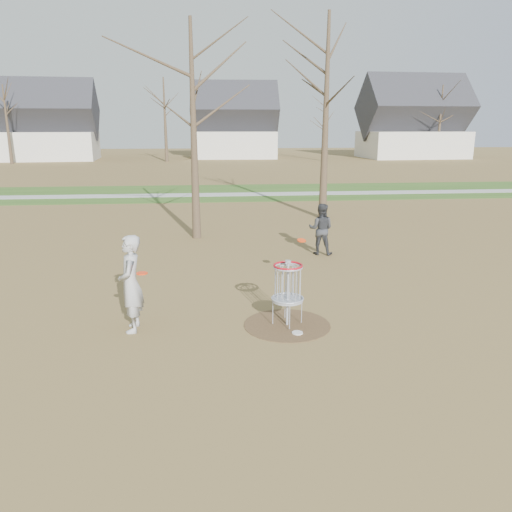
{
  "coord_description": "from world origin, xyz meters",
  "views": [
    {
      "loc": [
        -1.58,
        -9.52,
        4.02
      ],
      "look_at": [
        -0.5,
        1.5,
        1.1
      ],
      "focal_mm": 35.0,
      "sensor_mm": 36.0,
      "label": 1
    }
  ],
  "objects_px": {
    "player_standing": "(131,284)",
    "disc_golf_basket": "(288,283)",
    "player_throwing": "(321,229)",
    "disc_grounded": "(297,333)"
  },
  "relations": [
    {
      "from": "player_standing",
      "to": "disc_golf_basket",
      "type": "relative_size",
      "value": 1.45
    },
    {
      "from": "player_throwing",
      "to": "disc_grounded",
      "type": "relative_size",
      "value": 7.43
    },
    {
      "from": "player_standing",
      "to": "player_throwing",
      "type": "xyz_separation_m",
      "value": [
        5.11,
        5.64,
        -0.16
      ]
    },
    {
      "from": "disc_golf_basket",
      "to": "player_throwing",
      "type": "bearing_deg",
      "value": 70.82
    },
    {
      "from": "player_throwing",
      "to": "disc_golf_basket",
      "type": "distance_m",
      "value": 6.03
    },
    {
      "from": "player_standing",
      "to": "disc_golf_basket",
      "type": "bearing_deg",
      "value": 86.92
    },
    {
      "from": "player_standing",
      "to": "disc_grounded",
      "type": "bearing_deg",
      "value": 78.95
    },
    {
      "from": "player_standing",
      "to": "disc_grounded",
      "type": "height_order",
      "value": "player_standing"
    },
    {
      "from": "disc_grounded",
      "to": "disc_golf_basket",
      "type": "bearing_deg",
      "value": 106.4
    },
    {
      "from": "disc_golf_basket",
      "to": "disc_grounded",
      "type": "bearing_deg",
      "value": -73.6
    }
  ]
}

